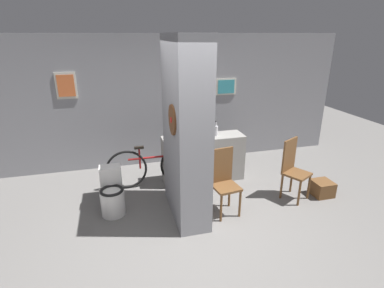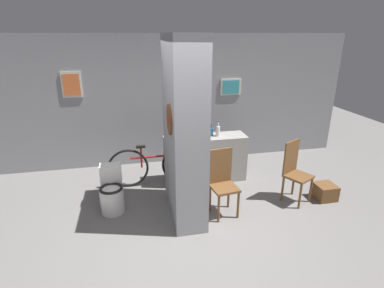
{
  "view_description": "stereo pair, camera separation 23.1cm",
  "coord_description": "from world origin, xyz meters",
  "px_view_note": "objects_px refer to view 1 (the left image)",
  "views": [
    {
      "loc": [
        -0.79,
        -3.28,
        2.59
      ],
      "look_at": [
        0.35,
        1.0,
        0.95
      ],
      "focal_mm": 28.0,
      "sensor_mm": 36.0,
      "label": 1
    },
    {
      "loc": [
        -0.57,
        -3.33,
        2.59
      ],
      "look_at": [
        0.35,
        1.0,
        0.95
      ],
      "focal_mm": 28.0,
      "sensor_mm": 36.0,
      "label": 2
    }
  ],
  "objects_px": {
    "chair_by_doorway": "(293,167)",
    "toilet": "(112,195)",
    "chair_near_pillar": "(224,179)",
    "bicycle": "(154,166)",
    "bottle_tall": "(216,130)"
  },
  "relations": [
    {
      "from": "bottle_tall",
      "to": "chair_near_pillar",
      "type": "bearing_deg",
      "value": -102.54
    },
    {
      "from": "toilet",
      "to": "bottle_tall",
      "type": "relative_size",
      "value": 2.44
    },
    {
      "from": "toilet",
      "to": "chair_by_doorway",
      "type": "relative_size",
      "value": 0.69
    },
    {
      "from": "toilet",
      "to": "chair_by_doorway",
      "type": "bearing_deg",
      "value": -5.71
    },
    {
      "from": "chair_by_doorway",
      "to": "bicycle",
      "type": "bearing_deg",
      "value": 126.73
    },
    {
      "from": "toilet",
      "to": "bicycle",
      "type": "distance_m",
      "value": 1.03
    },
    {
      "from": "bottle_tall",
      "to": "chair_by_doorway",
      "type": "bearing_deg",
      "value": -44.48
    },
    {
      "from": "chair_near_pillar",
      "to": "bicycle",
      "type": "relative_size",
      "value": 0.6
    },
    {
      "from": "bottle_tall",
      "to": "toilet",
      "type": "bearing_deg",
      "value": -159.67
    },
    {
      "from": "chair_near_pillar",
      "to": "bottle_tall",
      "type": "distance_m",
      "value": 1.2
    },
    {
      "from": "toilet",
      "to": "chair_near_pillar",
      "type": "xyz_separation_m",
      "value": [
        1.64,
        -0.4,
        0.24
      ]
    },
    {
      "from": "chair_near_pillar",
      "to": "chair_by_doorway",
      "type": "relative_size",
      "value": 1.0
    },
    {
      "from": "chair_near_pillar",
      "to": "bottle_tall",
      "type": "relative_size",
      "value": 3.55
    },
    {
      "from": "chair_by_doorway",
      "to": "toilet",
      "type": "bearing_deg",
      "value": 146.02
    },
    {
      "from": "toilet",
      "to": "bottle_tall",
      "type": "xyz_separation_m",
      "value": [
        1.88,
        0.7,
        0.66
      ]
    }
  ]
}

